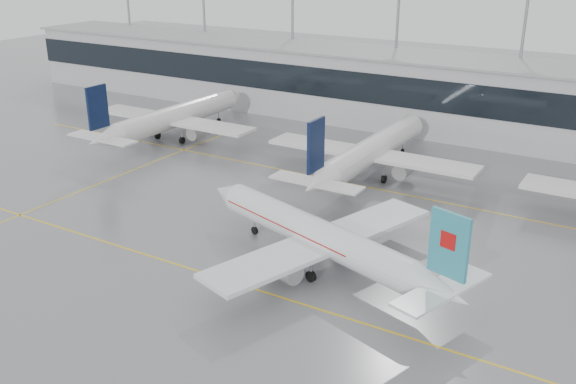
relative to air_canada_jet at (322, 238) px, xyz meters
The scene contains 11 objects.
ground 10.38m from the air_canada_jet, 136.03° to the right, with size 320.00×320.00×0.00m, color slate.
taxi_line_main 10.38m from the air_canada_jet, 136.03° to the right, with size 120.00×0.25×0.01m, color yellow.
taxi_line_north 24.46m from the air_canada_jet, 106.97° to the left, with size 120.00×0.25×0.01m, color yellow.
taxi_line_cross 38.11m from the air_canada_jet, 167.56° to the left, with size 0.25×60.00×0.01m, color yellow.
terminal 55.69m from the air_canada_jet, 97.30° to the left, with size 180.00×15.00×12.00m, color #A7A7AB.
terminal_glass 48.33m from the air_canada_jet, 98.45° to the left, with size 180.00×0.20×5.00m, color black.
terminal_roof 56.33m from the air_canada_jet, 97.30° to the left, with size 182.00×16.00×0.40m, color gray.
light_masts 62.39m from the air_canada_jet, 96.59° to the left, with size 156.40×1.00×22.60m.
air_canada_jet is the anchor object (origin of this frame).
parked_jet_b 49.92m from the air_canada_jet, 147.44° to the left, with size 29.64×36.96×11.72m.
parked_jet_c 27.78m from the air_canada_jet, 104.75° to the left, with size 29.64×36.96×11.72m.
Camera 1 is at (33.56, -43.23, 30.18)m, focal length 40.00 mm.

